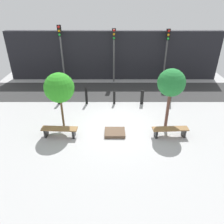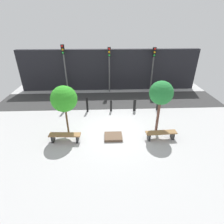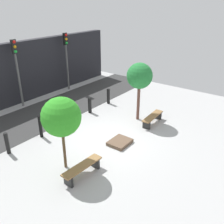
% 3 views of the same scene
% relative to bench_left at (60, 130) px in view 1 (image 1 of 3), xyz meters
% --- Properties ---
extents(ground_plane, '(18.00, 18.00, 0.00)m').
position_rel_bench_left_xyz_m(ground_plane, '(2.66, 0.85, -0.33)').
color(ground_plane, '#ABABAB').
extents(road_strip, '(18.00, 3.38, 0.01)m').
position_rel_bench_left_xyz_m(road_strip, '(2.66, 5.47, -0.33)').
color(road_strip, '#323232').
rests_on(road_strip, ground).
extents(building_facade, '(16.20, 0.50, 3.69)m').
position_rel_bench_left_xyz_m(building_facade, '(2.66, 8.17, 1.51)').
color(building_facade, black).
rests_on(building_facade, ground).
extents(bench_left, '(1.73, 0.49, 0.47)m').
position_rel_bench_left_xyz_m(bench_left, '(0.00, 0.00, 0.00)').
color(bench_left, black).
rests_on(bench_left, ground).
extents(bench_right, '(1.74, 0.48, 0.46)m').
position_rel_bench_left_xyz_m(bench_right, '(5.32, -0.00, -0.00)').
color(bench_right, black).
rests_on(bench_right, ground).
extents(planter_bed, '(1.00, 0.83, 0.16)m').
position_rel_bench_left_xyz_m(planter_bed, '(2.66, 0.20, -0.26)').
color(planter_bed, brown).
rests_on(planter_bed, ground).
extents(tree_behind_left_bench, '(1.45, 1.45, 2.90)m').
position_rel_bench_left_xyz_m(tree_behind_left_bench, '(0.00, 0.90, 1.83)').
color(tree_behind_left_bench, brown).
rests_on(tree_behind_left_bench, ground).
extents(tree_behind_right_bench, '(1.33, 1.33, 3.09)m').
position_rel_bench_left_xyz_m(tree_behind_right_bench, '(5.32, 0.90, 2.07)').
color(tree_behind_right_bench, brown).
rests_on(tree_behind_right_bench, ground).
extents(bollard_far_left, '(0.17, 0.17, 0.96)m').
position_rel_bench_left_xyz_m(bollard_far_left, '(-0.80, 3.53, 0.15)').
color(bollard_far_left, black).
rests_on(bollard_far_left, ground).
extents(bollard_left, '(0.15, 0.15, 1.09)m').
position_rel_bench_left_xyz_m(bollard_left, '(0.93, 3.53, 0.21)').
color(bollard_left, black).
rests_on(bollard_left, ground).
extents(bollard_center, '(0.15, 0.15, 0.85)m').
position_rel_bench_left_xyz_m(bollard_center, '(2.66, 3.53, 0.09)').
color(bollard_center, black).
rests_on(bollard_center, ground).
extents(bollard_right, '(0.20, 0.20, 0.91)m').
position_rel_bench_left_xyz_m(bollard_right, '(4.38, 3.53, 0.12)').
color(bollard_right, black).
rests_on(bollard_right, ground).
extents(bollard_far_right, '(0.20, 0.20, 0.95)m').
position_rel_bench_left_xyz_m(bollard_far_right, '(6.11, 3.53, 0.14)').
color(bollard_far_right, black).
rests_on(bollard_far_right, ground).
extents(traffic_light_west, '(0.28, 0.27, 4.18)m').
position_rel_bench_left_xyz_m(traffic_light_west, '(-1.19, 7.45, 2.53)').
color(traffic_light_west, '#5C5C5C').
rests_on(traffic_light_west, ground).
extents(traffic_light_mid_west, '(0.28, 0.27, 3.95)m').
position_rel_bench_left_xyz_m(traffic_light_mid_west, '(2.66, 7.45, 2.38)').
color(traffic_light_mid_west, '#535353').
rests_on(traffic_light_mid_west, ground).
extents(traffic_light_mid_east, '(0.28, 0.27, 3.92)m').
position_rel_bench_left_xyz_m(traffic_light_mid_east, '(6.51, 7.45, 2.36)').
color(traffic_light_mid_east, '#4D4D4D').
rests_on(traffic_light_mid_east, ground).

